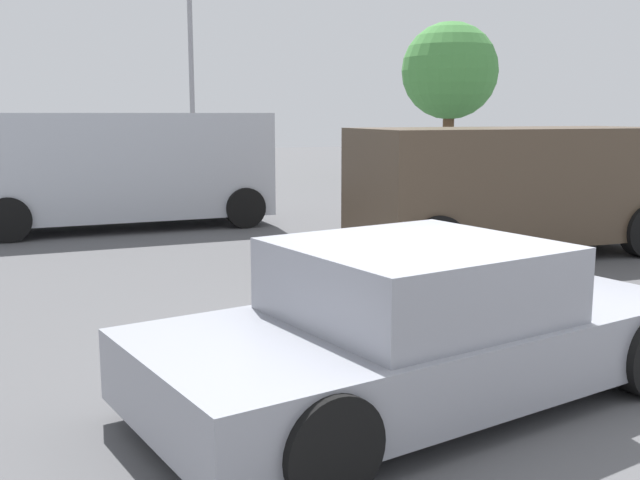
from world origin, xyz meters
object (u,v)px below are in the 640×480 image
sedan_foreground (422,327)px  suv_dark (511,185)px  van_white (123,166)px  pedestrian (422,169)px  light_post_near (190,26)px

sedan_foreground → suv_dark: suv_dark is taller
van_white → sedan_foreground: bearing=-86.1°
sedan_foreground → pedestrian: (5.04, 8.49, 0.46)m
van_white → pedestrian: bearing=-12.2°
sedan_foreground → van_white: size_ratio=0.86×
sedan_foreground → light_post_near: size_ratio=0.68×
pedestrian → light_post_near: (-2.72, 8.21, 3.54)m
van_white → light_post_near: (3.03, 6.99, 3.39)m
van_white → light_post_near: 8.34m
suv_dark → light_post_near: size_ratio=0.71×
sedan_foreground → light_post_near: bearing=71.8°
suv_dark → light_post_near: light_post_near is taller
van_white → pedestrian: size_ratio=3.14×
pedestrian → light_post_near: bearing=178.6°
suv_dark → pedestrian: 3.95m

